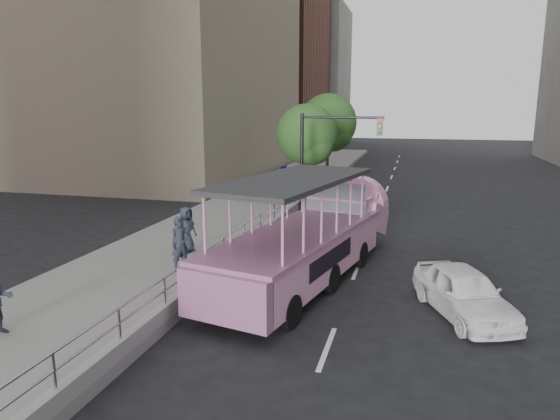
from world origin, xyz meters
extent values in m
plane|color=black|center=(0.00, 0.00, 0.00)|extent=(160.00, 160.00, 0.00)
cube|color=gray|center=(-5.75, 10.00, 0.15)|extent=(5.50, 80.00, 0.30)
cube|color=gray|center=(-3.12, 2.00, 0.48)|extent=(0.24, 30.00, 0.36)
cylinder|color=#BAB9BF|center=(-3.12, -6.00, 1.01)|extent=(0.07, 0.07, 0.70)
cylinder|color=#BAB9BF|center=(-3.12, -4.00, 1.01)|extent=(0.07, 0.07, 0.70)
cylinder|color=#BAB9BF|center=(-3.12, -2.00, 1.01)|extent=(0.07, 0.07, 0.70)
cylinder|color=#BAB9BF|center=(-3.12, 0.00, 1.01)|extent=(0.07, 0.07, 0.70)
cylinder|color=#BAB9BF|center=(-3.12, 2.00, 1.01)|extent=(0.07, 0.07, 0.70)
cylinder|color=#BAB9BF|center=(-3.12, 4.00, 1.01)|extent=(0.07, 0.07, 0.70)
cylinder|color=#BAB9BF|center=(-3.12, 6.00, 1.01)|extent=(0.07, 0.07, 0.70)
cylinder|color=#BAB9BF|center=(-3.12, 8.00, 1.01)|extent=(0.07, 0.07, 0.70)
cylinder|color=#BAB9BF|center=(-3.12, 10.00, 1.01)|extent=(0.07, 0.07, 0.70)
cylinder|color=#BAB9BF|center=(-3.12, 12.00, 1.01)|extent=(0.07, 0.07, 0.70)
cylinder|color=#BAB9BF|center=(-3.12, 2.00, 1.01)|extent=(0.06, 22.00, 0.06)
cylinder|color=#BAB9BF|center=(-3.12, 2.00, 1.34)|extent=(0.06, 22.00, 0.06)
cylinder|color=black|center=(-2.28, -0.70, 0.45)|extent=(0.53, 0.95, 0.90)
cylinder|color=black|center=(-0.14, -1.16, 0.45)|extent=(0.53, 0.95, 0.90)
cylinder|color=black|center=(-1.70, 2.03, 0.45)|extent=(0.53, 0.95, 0.90)
cylinder|color=black|center=(0.45, 1.57, 0.45)|extent=(0.53, 0.95, 0.90)
cylinder|color=black|center=(-1.11, 4.76, 0.45)|extent=(0.53, 0.95, 0.90)
cylinder|color=black|center=(1.04, 4.30, 0.45)|extent=(0.53, 0.95, 0.90)
cube|color=pink|center=(-0.58, 2.00, 1.02)|extent=(4.16, 8.53, 1.25)
cube|color=pink|center=(0.43, 6.68, 1.27)|extent=(2.84, 2.59, 1.56)
cylinder|color=pink|center=(0.60, 7.51, 1.57)|extent=(2.44, 1.18, 2.35)
cube|color=#935580|center=(-1.47, -2.15, 1.02)|extent=(2.51, 0.87, 1.25)
cube|color=#935580|center=(-0.58, 2.00, 1.71)|extent=(4.34, 8.85, 0.12)
cube|color=#262629|center=(-0.66, 1.61, 3.39)|extent=(3.97, 7.00, 0.14)
cube|color=#99A5B5|center=(0.06, 4.97, 2.32)|extent=(2.29, 0.68, 1.05)
cube|color=pink|center=(0.15, 5.41, 2.02)|extent=(2.36, 1.44, 0.50)
imported|color=white|center=(4.19, 0.84, 0.66)|extent=(2.95, 4.18, 1.32)
imported|color=#2B323F|center=(-4.41, 1.50, 1.19)|extent=(0.73, 0.78, 1.78)
imported|color=#2B323F|center=(-5.15, 3.51, 1.14)|extent=(0.77, 0.95, 1.68)
cylinder|color=black|center=(-3.00, 9.18, 1.30)|extent=(0.08, 0.08, 2.61)
cube|color=navy|center=(-3.00, 9.18, 2.40)|extent=(0.14, 0.64, 0.94)
cube|color=white|center=(-2.97, 9.18, 2.40)|extent=(0.09, 0.41, 0.57)
cylinder|color=black|center=(-2.90, 12.50, 2.60)|extent=(0.18, 0.18, 5.20)
cylinder|color=black|center=(-0.90, 12.50, 5.00)|extent=(4.20, 0.12, 0.12)
cube|color=black|center=(1.00, 12.50, 4.55)|extent=(0.28, 0.22, 0.85)
sphere|color=red|center=(1.00, 12.37, 4.85)|extent=(0.16, 0.16, 0.16)
cylinder|color=#332517|center=(-3.40, 16.00, 1.54)|extent=(0.22, 0.22, 3.08)
sphere|color=#275120|center=(-3.40, 16.00, 3.96)|extent=(3.52, 3.52, 3.52)
sphere|color=#275120|center=(-3.00, 15.70, 3.41)|extent=(2.42, 2.42, 2.42)
cylinder|color=#332517|center=(-3.20, 22.00, 1.74)|extent=(0.22, 0.22, 3.47)
sphere|color=#275120|center=(-3.20, 22.00, 4.46)|extent=(3.97, 3.97, 3.97)
sphere|color=#275120|center=(-2.80, 21.70, 3.84)|extent=(2.73, 2.73, 2.73)
cube|color=brown|center=(-18.00, 48.00, 13.00)|extent=(18.00, 16.00, 26.00)
cube|color=gray|center=(-16.00, 64.00, 10.00)|extent=(16.00, 14.00, 20.00)
camera|label=1|loc=(2.74, -12.60, 5.50)|focal=32.00mm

